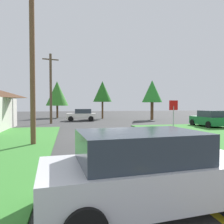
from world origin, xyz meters
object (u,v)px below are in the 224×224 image
(car_approaching_junction, at_px, (82,115))
(car_behind_on_main_road, at_px, (147,171))
(oak_tree_left, at_px, (57,94))
(oak_tree_right, at_px, (102,92))
(stop_sign, at_px, (173,111))
(utility_pole_near, at_px, (32,57))
(utility_pole_mid, at_px, (51,88))
(pine_tree_center, at_px, (152,92))
(car_on_crossroad, at_px, (210,119))

(car_approaching_junction, xyz_separation_m, car_behind_on_main_road, (-0.34, -24.98, 0.00))
(oak_tree_left, distance_m, oak_tree_right, 7.85)
(stop_sign, height_order, utility_pole_near, utility_pole_near)
(car_approaching_junction, relative_size, utility_pole_near, 0.45)
(utility_pole_mid, distance_m, oak_tree_left, 11.10)
(car_approaching_junction, bearing_deg, utility_pole_near, 84.48)
(stop_sign, bearing_deg, oak_tree_left, -74.41)
(car_behind_on_main_road, xyz_separation_m, oak_tree_left, (-3.21, 32.44, 3.25))
(oak_tree_left, bearing_deg, stop_sign, -68.37)
(car_behind_on_main_road, xyz_separation_m, oak_tree_right, (3.86, 29.02, 3.46))
(pine_tree_center, bearing_deg, oak_tree_left, 152.18)
(car_approaching_junction, distance_m, pine_tree_center, 10.76)
(car_approaching_junction, relative_size, oak_tree_left, 0.67)
(stop_sign, distance_m, utility_pole_mid, 14.99)
(car_approaching_junction, height_order, car_behind_on_main_road, same)
(stop_sign, height_order, car_approaching_junction, stop_sign)
(oak_tree_left, relative_size, oak_tree_right, 1.03)
(utility_pole_near, bearing_deg, oak_tree_right, 71.19)
(stop_sign, bearing_deg, car_approaching_junction, -76.37)
(car_approaching_junction, distance_m, oak_tree_left, 8.88)
(utility_pole_near, bearing_deg, stop_sign, 12.15)
(car_approaching_junction, bearing_deg, stop_sign, 116.36)
(oak_tree_left, xyz_separation_m, pine_tree_center, (13.78, -7.27, 0.06))
(car_on_crossroad, relative_size, pine_tree_center, 0.68)
(utility_pole_near, relative_size, pine_tree_center, 1.56)
(car_on_crossroad, xyz_separation_m, utility_pole_mid, (-15.34, 7.26, 3.34))
(stop_sign, relative_size, car_on_crossroad, 0.63)
(stop_sign, xyz_separation_m, oak_tree_right, (-1.93, 19.25, 2.54))
(car_on_crossroad, height_order, oak_tree_left, oak_tree_left)
(car_behind_on_main_road, bearing_deg, oak_tree_left, 91.31)
(oak_tree_left, bearing_deg, car_approaching_junction, -64.52)
(utility_pole_mid, bearing_deg, oak_tree_left, 88.88)
(oak_tree_right, bearing_deg, oak_tree_left, 154.19)
(car_approaching_junction, bearing_deg, pine_tree_center, -172.29)
(pine_tree_center, bearing_deg, utility_pole_mid, -164.73)
(car_on_crossroad, height_order, oak_tree_right, oak_tree_right)
(stop_sign, relative_size, car_approaching_junction, 0.61)
(oak_tree_right, bearing_deg, stop_sign, -84.28)
(car_on_crossroad, distance_m, utility_pole_mid, 17.30)
(car_behind_on_main_road, relative_size, utility_pole_mid, 0.56)
(utility_pole_near, bearing_deg, car_behind_on_main_road, -66.59)
(pine_tree_center, relative_size, oak_tree_right, 0.98)
(car_on_crossroad, distance_m, oak_tree_left, 24.00)
(stop_sign, xyz_separation_m, pine_tree_center, (4.79, 15.40, 2.40))
(car_approaching_junction, xyz_separation_m, car_on_crossroad, (11.57, -10.89, 0.00))
(car_behind_on_main_road, distance_m, utility_pole_near, 9.32)
(pine_tree_center, bearing_deg, oak_tree_right, 150.14)
(stop_sign, height_order, car_on_crossroad, stop_sign)
(pine_tree_center, bearing_deg, stop_sign, -107.28)
(utility_pole_near, bearing_deg, car_on_crossroad, 22.37)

